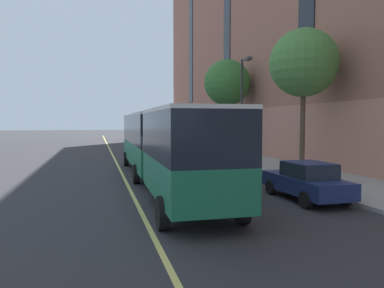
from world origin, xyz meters
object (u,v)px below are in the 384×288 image
object	(u,v)px
parked_car_silver_0	(170,142)
street_tree_mid_block	(304,63)
city_bus	(160,142)
street_lamp	(243,101)
parked_car_green_2	(199,150)
parked_car_silver_3	(229,159)
street_tree_far_uptown	(227,83)
parked_car_red_4	(161,140)
parked_car_navy_1	(306,181)

from	to	relation	value
parked_car_silver_0	street_tree_mid_block	world-z (taller)	street_tree_mid_block
city_bus	street_lamp	xyz separation A→B (m)	(6.86, 5.57, 2.55)
parked_car_green_2	street_lamp	xyz separation A→B (m)	(1.81, -5.17, 3.88)
parked_car_silver_3	street_lamp	size ratio (longest dim) A/B	0.62
city_bus	parked_car_silver_0	xyz separation A→B (m)	(5.05, 23.06, -1.33)
street_tree_far_uptown	parked_car_red_4	bearing A→B (deg)	104.58
city_bus	parked_car_silver_3	xyz separation A→B (m)	(5.12, 3.57, -1.33)
city_bus	parked_car_red_4	size ratio (longest dim) A/B	4.44
city_bus	parked_car_red_4	world-z (taller)	city_bus
parked_car_red_4	street_lamp	bearing A→B (deg)	-85.65
parked_car_red_4	street_tree_far_uptown	bearing A→B (deg)	-75.42
parked_car_silver_0	parked_car_green_2	xyz separation A→B (m)	(-0.01, -12.32, -0.00)
street_tree_mid_block	parked_car_green_2	bearing A→B (deg)	111.93
parked_car_green_2	street_tree_mid_block	bearing A→B (deg)	-68.07
parked_car_silver_0	parked_car_green_2	size ratio (longest dim) A/B	0.99
city_bus	street_tree_mid_block	world-z (taller)	street_tree_mid_block
parked_car_silver_3	street_tree_far_uptown	bearing A→B (deg)	70.98
street_tree_mid_block	parked_car_silver_0	bearing A→B (deg)	99.99
parked_car_silver_0	parked_car_red_4	xyz separation A→B (m)	(-0.02, 6.45, 0.00)
street_tree_mid_block	street_lamp	distance (m)	5.31
street_tree_far_uptown	street_lamp	bearing A→B (deg)	-102.87
parked_car_silver_0	parked_car_red_4	bearing A→B (deg)	90.16
parked_car_silver_3	parked_car_red_4	bearing A→B (deg)	90.19
parked_car_silver_3	parked_car_red_4	distance (m)	25.94
parked_car_silver_0	street_tree_mid_block	bearing A→B (deg)	-80.01
parked_car_red_4	street_tree_mid_block	size ratio (longest dim) A/B	0.52
city_bus	street_lamp	world-z (taller)	street_lamp
parked_car_silver_3	street_tree_mid_block	distance (m)	7.42
city_bus	street_tree_mid_block	distance (m)	10.08
street_tree_mid_block	parked_car_silver_3	bearing A→B (deg)	147.07
parked_car_silver_0	street_tree_mid_block	distance (m)	23.05
parked_car_red_4	street_tree_mid_block	bearing A→B (deg)	-82.22
parked_car_navy_1	street_tree_mid_block	xyz separation A→B (m)	(3.89, 6.87, 5.89)
parked_car_green_2	street_tree_far_uptown	bearing A→B (deg)	44.83
parked_car_green_2	street_tree_mid_block	size ratio (longest dim) A/B	0.50
street_lamp	parked_car_silver_0	bearing A→B (deg)	95.89
street_tree_far_uptown	street_lamp	distance (m)	9.50
city_bus	parked_car_green_2	xyz separation A→B (m)	(5.04, 10.74, -1.33)
parked_car_green_2	parked_car_red_4	xyz separation A→B (m)	(-0.01, 18.78, 0.00)
parked_car_silver_0	street_tree_far_uptown	xyz separation A→B (m)	(3.86, -8.47, 6.05)
parked_car_silver_3	street_tree_mid_block	world-z (taller)	street_tree_mid_block
parked_car_green_2	parked_car_red_4	bearing A→B (deg)	90.02
parked_car_silver_0	parked_car_silver_3	size ratio (longest dim) A/B	0.91
parked_car_navy_1	parked_car_red_4	distance (m)	35.27
parked_car_silver_0	parked_car_green_2	distance (m)	12.32
parked_car_navy_1	parked_car_red_4	size ratio (longest dim) A/B	0.99
parked_car_silver_0	street_lamp	bearing A→B (deg)	-84.11
city_bus	parked_car_silver_3	world-z (taller)	city_bus
parked_car_red_4	street_tree_far_uptown	distance (m)	16.57
parked_car_silver_3	parked_car_red_4	xyz separation A→B (m)	(-0.08, 25.94, -0.00)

